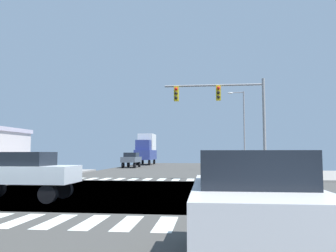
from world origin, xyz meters
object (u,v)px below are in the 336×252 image
traffic_signal_mast (225,105)px  box_truck_trailing_1 (146,148)px  sedan_farside_2 (250,198)px  street_lamp (242,123)px  sedan_crossing_3 (131,159)px  sedan_nearside_1 (21,171)px

traffic_signal_mast → box_truck_trailing_1: (-10.67, 29.40, -2.54)m
traffic_signal_mast → sedan_farside_2: size_ratio=1.61×
sedan_farside_2 → street_lamp: bearing=84.1°
traffic_signal_mast → sedan_crossing_3: (-10.67, 18.80, -3.99)m
traffic_signal_mast → sedan_crossing_3: traffic_signal_mast is taller
sedan_nearside_1 → sedan_crossing_3: (-2.07, 29.36, 0.00)m
traffic_signal_mast → street_lamp: (2.48, 12.85, -0.14)m
traffic_signal_mast → sedan_nearside_1: 14.19m
sedan_crossing_3 → sedan_farside_2: bearing=105.4°
street_lamp → box_truck_trailing_1: street_lamp is taller
traffic_signal_mast → street_lamp: size_ratio=0.83×
sedan_nearside_1 → sedan_crossing_3: size_ratio=1.00×
street_lamp → sedan_nearside_1: street_lamp is taller
sedan_nearside_1 → sedan_crossing_3: 29.43m
street_lamp → sedan_farside_2: 30.87m
sedan_nearside_1 → sedan_crossing_3: same height
traffic_signal_mast → box_truck_trailing_1: size_ratio=0.96×
sedan_nearside_1 → street_lamp: bearing=-25.3°
sedan_crossing_3 → box_truck_trailing_1: size_ratio=0.60×
sedan_crossing_3 → box_truck_trailing_1: bearing=-90.0°
street_lamp → sedan_nearside_1: (-11.07, -23.41, -3.85)m
sedan_crossing_3 → box_truck_trailing_1: (-0.00, 10.60, 1.45)m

